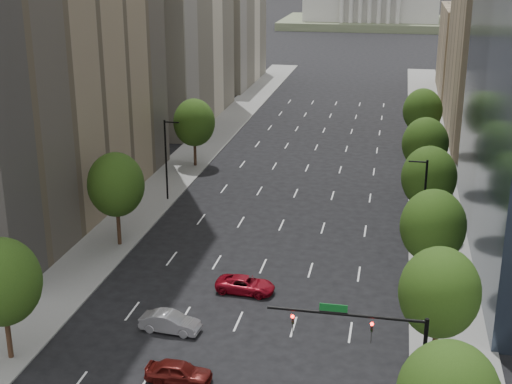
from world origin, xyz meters
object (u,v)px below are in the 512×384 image
Objects in this scene: car_red_far at (245,285)px; car_maroon at (179,372)px; traffic_signal at (380,343)px; car_silver at (170,322)px; capitol at (372,1)px.

car_maroon is at bearing 177.34° from car_red_far.
car_maroon is (-12.54, 1.56, -4.44)m from traffic_signal.
car_silver is (-15.04, 7.65, -4.44)m from traffic_signal.
capitol reaches higher than car_silver.
car_silver is at bearing 154.58° from car_red_far.
capitol is at bearing 3.84° from car_red_far.
traffic_signal is 0.15× the size of capitol.
car_maroon is 6.59m from car_silver.
car_silver reaches higher than car_red_far.
capitol reaches higher than car_maroon.
capitol is (-10.53, 219.71, 3.40)m from traffic_signal.
car_silver is at bearing -91.22° from capitol.
car_maroon is at bearing -153.09° from car_silver.
car_maroon is at bearing -90.53° from capitol.
car_red_far is (4.04, 7.18, -0.07)m from car_silver.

